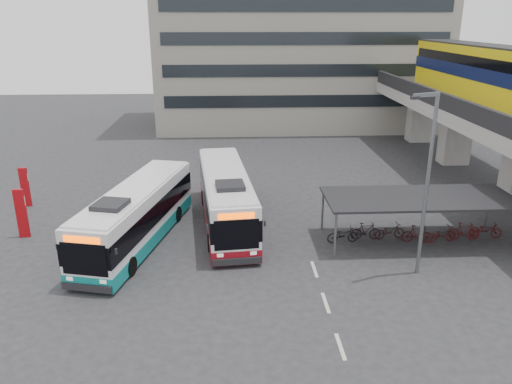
{
  "coord_description": "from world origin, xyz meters",
  "views": [
    {
      "loc": [
        -1.39,
        -21.31,
        11.46
      ],
      "look_at": [
        -0.04,
        5.73,
        2.0
      ],
      "focal_mm": 35.0,
      "sensor_mm": 36.0,
      "label": 1
    }
  ],
  "objects_px": {
    "pedestrian": "(107,273)",
    "lamp_post": "(426,175)",
    "bus_main": "(226,198)",
    "bus_teal": "(137,216)"
  },
  "relations": [
    {
      "from": "pedestrian",
      "to": "lamp_post",
      "type": "distance_m",
      "value": 14.78
    },
    {
      "from": "bus_main",
      "to": "bus_teal",
      "type": "bearing_deg",
      "value": -158.41
    },
    {
      "from": "bus_main",
      "to": "bus_teal",
      "type": "distance_m",
      "value": 5.29
    },
    {
      "from": "bus_teal",
      "to": "pedestrian",
      "type": "xyz_separation_m",
      "value": [
        -0.48,
        -5.01,
        -0.69
      ]
    },
    {
      "from": "bus_main",
      "to": "lamp_post",
      "type": "bearing_deg",
      "value": -41.8
    },
    {
      "from": "bus_teal",
      "to": "lamp_post",
      "type": "bearing_deg",
      "value": -3.72
    },
    {
      "from": "lamp_post",
      "to": "bus_teal",
      "type": "bearing_deg",
      "value": 141.21
    },
    {
      "from": "pedestrian",
      "to": "lamp_post",
      "type": "bearing_deg",
      "value": -63.94
    },
    {
      "from": "bus_main",
      "to": "pedestrian",
      "type": "relative_size",
      "value": 6.86
    },
    {
      "from": "bus_main",
      "to": "pedestrian",
      "type": "distance_m",
      "value": 9.09
    }
  ]
}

